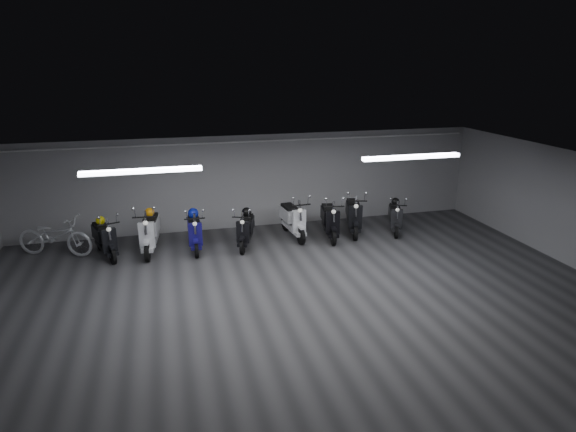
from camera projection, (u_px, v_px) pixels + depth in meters
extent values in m
cube|color=#333335|center=(297.00, 299.00, 10.51)|extent=(14.00, 10.00, 0.01)
cube|color=gray|center=(298.00, 170.00, 9.66)|extent=(14.00, 10.00, 0.01)
cube|color=#959497|center=(253.00, 182.00, 14.70)|extent=(14.00, 0.01, 2.80)
cube|color=#959497|center=(419.00, 386.00, 5.47)|extent=(14.00, 0.01, 2.80)
cube|color=white|center=(142.00, 171.00, 9.89)|extent=(2.40, 0.18, 0.08)
cube|color=white|center=(411.00, 157.00, 11.32)|extent=(2.40, 0.18, 0.08)
cylinder|color=white|center=(253.00, 141.00, 14.26)|extent=(13.60, 0.05, 0.05)
imported|color=white|center=(54.00, 232.00, 12.65)|extent=(2.12, 1.39, 1.29)
sphere|color=orange|center=(150.00, 212.00, 13.01)|extent=(0.25, 0.25, 0.25)
sphere|color=black|center=(395.00, 202.00, 14.52)|extent=(0.25, 0.25, 0.25)
sphere|color=black|center=(247.00, 212.00, 13.40)|extent=(0.27, 0.27, 0.27)
sphere|color=#0D1992|center=(193.00, 213.00, 13.17)|extent=(0.29, 0.29, 0.29)
sphere|color=#C8BA0B|center=(100.00, 220.00, 12.65)|extent=(0.23, 0.23, 0.23)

